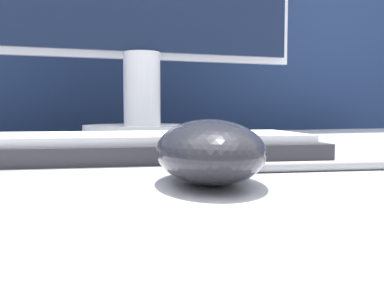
# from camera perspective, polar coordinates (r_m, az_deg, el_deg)

# --- Properties ---
(partition_panel) EXTENTS (5.00, 0.03, 1.45)m
(partition_panel) POSITION_cam_1_polar(r_m,az_deg,el_deg) (1.05, -17.52, 2.39)
(partition_panel) COLOR navy
(partition_panel) RESTS_ON ground_plane
(computer_mouse_near) EXTENTS (0.09, 0.13, 0.04)m
(computer_mouse_near) POSITION_cam_1_polar(r_m,az_deg,el_deg) (0.29, 2.23, -0.90)
(computer_mouse_near) COLOR #232328
(computer_mouse_near) RESTS_ON desk
(keyboard) EXTENTS (0.42, 0.19, 0.02)m
(keyboard) POSITION_cam_1_polar(r_m,az_deg,el_deg) (0.44, -11.19, -0.36)
(keyboard) COLOR #28282D
(keyboard) RESTS_ON desk
(pen) EXTENTS (0.13, 0.03, 0.01)m
(pen) POSITION_cam_1_polar(r_m,az_deg,el_deg) (0.36, 17.38, -2.66)
(pen) COLOR #99999E
(pen) RESTS_ON desk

